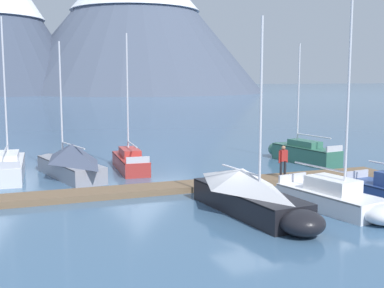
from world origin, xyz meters
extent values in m
plane|color=#426689|center=(0.00, 0.00, 0.00)|extent=(700.00, 700.00, 0.00)
cone|color=#4C566B|center=(45.51, 165.06, 28.26)|extent=(94.91, 94.91, 56.53)
cube|color=brown|center=(0.00, 4.00, 0.15)|extent=(20.82, 2.77, 0.30)
cylinder|color=#38383D|center=(-0.04, 3.27, 0.12)|extent=(19.92, 1.23, 0.24)
cylinder|color=#38383D|center=(0.04, 4.73, 0.12)|extent=(19.92, 1.23, 0.24)
cube|color=black|center=(10.29, 3.49, 0.15)|extent=(0.25, 1.83, 0.27)
cube|color=silver|center=(-9.16, 10.62, 0.50)|extent=(2.31, 5.97, 1.00)
ellipsoid|color=silver|center=(-8.80, 13.75, 0.50)|extent=(1.56, 1.51, 0.95)
cube|color=slate|center=(-9.16, 10.62, 0.96)|extent=(2.34, 5.86, 0.06)
cylinder|color=silver|center=(-9.09, 11.17, 4.93)|extent=(0.10, 0.10, 7.85)
cylinder|color=silver|center=(-9.24, 9.87, 1.79)|extent=(0.38, 2.62, 0.08)
cube|color=white|center=(-9.14, 10.77, 1.20)|extent=(1.45, 2.73, 0.40)
cube|color=silver|center=(-9.48, 7.81, 1.18)|extent=(1.50, 0.27, 0.36)
cube|color=#93939E|center=(-5.92, 9.50, 0.46)|extent=(2.88, 6.36, 0.92)
ellipsoid|color=#93939E|center=(-6.56, 12.87, 0.46)|extent=(1.86, 2.29, 0.88)
cube|color=#424247|center=(-5.92, 9.50, 0.88)|extent=(2.90, 6.25, 0.06)
cylinder|color=silver|center=(-6.14, 10.64, 4.25)|extent=(0.10, 0.10, 6.66)
cylinder|color=silver|center=(-5.83, 8.99, 1.86)|extent=(0.70, 3.30, 0.08)
pyramid|color=#4C5670|center=(-5.84, 9.05, 1.44)|extent=(2.90, 5.20, 1.05)
cube|color=#B2332D|center=(-2.22, 10.25, 0.42)|extent=(2.03, 5.29, 0.84)
ellipsoid|color=#B2332D|center=(-1.89, 13.17, 0.42)|extent=(1.46, 2.18, 0.80)
cube|color=#501614|center=(-2.22, 10.25, 0.80)|extent=(2.06, 5.19, 0.06)
cylinder|color=silver|center=(-2.15, 10.90, 4.51)|extent=(0.10, 0.10, 7.33)
cylinder|color=silver|center=(-2.32, 9.44, 1.69)|extent=(0.42, 2.93, 0.08)
cube|color=#C03A35|center=(-2.21, 10.37, 1.08)|extent=(1.27, 2.42, 0.47)
cube|color=silver|center=(-2.51, 7.76, 1.02)|extent=(1.31, 0.25, 0.36)
cube|color=black|center=(-0.47, -1.01, 0.48)|extent=(2.25, 6.40, 0.97)
ellipsoid|color=black|center=(-0.27, -4.45, 0.48)|extent=(1.70, 1.78, 0.92)
cube|color=black|center=(-0.47, -1.01, 0.93)|extent=(2.28, 6.27, 0.06)
cylinder|color=silver|center=(-0.42, -1.77, 4.43)|extent=(0.10, 0.10, 6.92)
cylinder|color=silver|center=(-0.51, -0.32, 1.68)|extent=(0.25, 2.91, 0.08)
pyramid|color=silver|center=(-0.49, -0.54, 1.38)|extent=(2.43, 5.15, 0.82)
cube|color=white|center=(2.99, -1.87, 0.40)|extent=(2.45, 5.01, 0.79)
ellipsoid|color=white|center=(3.36, -4.51, 0.40)|extent=(1.72, 1.71, 0.75)
cube|color=slate|center=(2.99, -1.87, 0.75)|extent=(2.48, 4.92, 0.06)
cylinder|color=silver|center=(3.10, -2.64, 4.67)|extent=(0.10, 0.10, 7.76)
cylinder|color=silver|center=(2.89, -1.18, 1.72)|extent=(0.50, 2.92, 0.08)
cube|color=white|center=(3.00, -1.99, 1.09)|extent=(1.55, 2.32, 0.59)
cube|color=silver|center=(2.66, 0.43, 0.97)|extent=(1.61, 0.33, 0.36)
cube|color=silver|center=(5.91, -0.15, 0.98)|extent=(1.41, 0.21, 0.36)
cube|color=#336B56|center=(9.04, 8.21, 0.54)|extent=(1.95, 5.33, 1.08)
ellipsoid|color=#336B56|center=(8.74, 11.07, 0.54)|extent=(1.36, 1.66, 1.03)
cube|color=#163027|center=(9.04, 8.21, 1.04)|extent=(1.98, 5.23, 0.06)
cylinder|color=silver|center=(8.95, 9.07, 4.41)|extent=(0.10, 0.10, 6.67)
cylinder|color=silver|center=(9.11, 7.55, 1.85)|extent=(0.40, 3.05, 0.08)
cube|color=#3A7560|center=(9.02, 8.34, 1.28)|extent=(1.23, 2.43, 0.41)
cube|color=silver|center=(9.30, 5.70, 1.26)|extent=(1.28, 0.23, 0.36)
cylinder|color=#232328|center=(4.08, 3.54, 0.73)|extent=(0.14, 0.14, 0.86)
cylinder|color=#232328|center=(4.34, 3.57, 0.73)|extent=(0.14, 0.14, 0.86)
cube|color=#B22823|center=(4.21, 3.56, 1.46)|extent=(0.40, 0.25, 0.60)
sphere|color=#A37556|center=(4.21, 3.56, 1.88)|extent=(0.22, 0.22, 0.22)
cylinder|color=#B22823|center=(3.96, 3.54, 1.39)|extent=(0.09, 0.09, 0.62)
cylinder|color=#B22823|center=(4.46, 3.58, 1.39)|extent=(0.09, 0.09, 0.62)
sphere|color=yellow|center=(-1.28, 2.17, 0.21)|extent=(0.41, 0.41, 0.41)
cylinder|color=#262628|center=(-1.28, 2.17, 0.45)|extent=(0.06, 0.06, 0.08)
camera|label=1|loc=(-10.63, -18.75, 5.57)|focal=47.22mm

